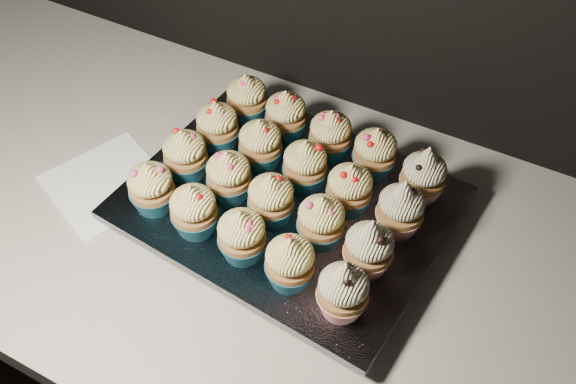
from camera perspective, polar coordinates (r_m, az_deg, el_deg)
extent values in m
cube|color=black|center=(1.33, -4.92, -14.19)|extent=(2.40, 0.60, 0.86)
cube|color=beige|center=(0.96, -6.66, -1.81)|extent=(2.44, 0.64, 0.04)
cube|color=white|center=(1.00, -15.75, 0.71)|extent=(0.21, 0.21, 0.00)
cube|color=black|center=(0.91, 0.00, -1.61)|extent=(0.42, 0.34, 0.02)
cube|color=silver|center=(0.90, 0.00, -0.92)|extent=(0.46, 0.37, 0.01)
cone|color=#17566C|center=(0.90, -11.84, -0.55)|extent=(0.06, 0.06, 0.03)
ellipsoid|color=#FFE580|center=(0.87, -12.22, 1.08)|extent=(0.06, 0.06, 0.04)
cone|color=#FFE580|center=(0.85, -12.47, 2.12)|extent=(0.03, 0.03, 0.02)
cone|color=#17566C|center=(0.86, -8.21, -2.56)|extent=(0.06, 0.06, 0.03)
ellipsoid|color=#FFE580|center=(0.83, -8.49, -0.92)|extent=(0.06, 0.06, 0.04)
cone|color=#FFE580|center=(0.81, -8.67, 0.12)|extent=(0.03, 0.03, 0.02)
cone|color=#17566C|center=(0.83, -4.05, -4.81)|extent=(0.06, 0.06, 0.03)
ellipsoid|color=#FFE580|center=(0.80, -4.19, -3.19)|extent=(0.06, 0.06, 0.04)
cone|color=#FFE580|center=(0.78, -4.28, -2.15)|extent=(0.03, 0.03, 0.02)
cone|color=#17566C|center=(0.80, 0.17, -7.19)|extent=(0.06, 0.06, 0.03)
ellipsoid|color=#FFE580|center=(0.77, 0.18, -5.61)|extent=(0.06, 0.06, 0.04)
cone|color=#FFE580|center=(0.75, 0.19, -4.59)|extent=(0.03, 0.03, 0.02)
cone|color=red|center=(0.78, 4.79, -9.67)|extent=(0.06, 0.06, 0.03)
ellipsoid|color=beige|center=(0.75, 4.98, -8.15)|extent=(0.06, 0.06, 0.04)
cone|color=beige|center=(0.73, 5.12, -6.95)|extent=(0.03, 0.03, 0.03)
cone|color=#17566C|center=(0.93, -8.96, 2.33)|extent=(0.06, 0.06, 0.03)
ellipsoid|color=#FFE580|center=(0.90, -9.24, 3.99)|extent=(0.06, 0.06, 0.04)
cone|color=#FFE580|center=(0.89, -9.42, 5.05)|extent=(0.03, 0.03, 0.02)
cone|color=#17566C|center=(0.89, -5.18, 0.43)|extent=(0.06, 0.06, 0.03)
ellipsoid|color=#FFE580|center=(0.87, -5.36, 2.11)|extent=(0.06, 0.06, 0.04)
cone|color=#FFE580|center=(0.85, -5.46, 3.17)|extent=(0.03, 0.03, 0.02)
cone|color=#17566C|center=(0.86, -1.50, -1.62)|extent=(0.06, 0.06, 0.03)
ellipsoid|color=#FFE580|center=(0.84, -1.55, 0.04)|extent=(0.06, 0.06, 0.04)
cone|color=#FFE580|center=(0.82, -1.58, 1.10)|extent=(0.03, 0.03, 0.02)
cone|color=#17566C|center=(0.84, 2.89, -3.57)|extent=(0.06, 0.06, 0.03)
ellipsoid|color=#FFE580|center=(0.81, 2.99, -1.93)|extent=(0.06, 0.06, 0.04)
cone|color=#FFE580|center=(0.79, 3.06, -0.88)|extent=(0.03, 0.03, 0.02)
cone|color=red|center=(0.82, 7.02, -5.98)|extent=(0.06, 0.06, 0.03)
ellipsoid|color=beige|center=(0.79, 7.27, -4.39)|extent=(0.06, 0.06, 0.04)
cone|color=beige|center=(0.77, 7.47, -3.13)|extent=(0.03, 0.03, 0.03)
cone|color=#17566C|center=(0.97, -6.18, 4.86)|extent=(0.06, 0.06, 0.03)
ellipsoid|color=#FFE580|center=(0.94, -6.37, 6.52)|extent=(0.06, 0.06, 0.04)
cone|color=#FFE580|center=(0.93, -6.49, 7.58)|extent=(0.03, 0.03, 0.02)
cone|color=#17566C|center=(0.93, -2.44, 3.29)|extent=(0.06, 0.06, 0.03)
ellipsoid|color=#FFE580|center=(0.91, -2.51, 4.98)|extent=(0.06, 0.06, 0.04)
cone|color=#FFE580|center=(0.89, -2.56, 6.04)|extent=(0.03, 0.03, 0.02)
cone|color=#17566C|center=(0.91, 1.50, 1.42)|extent=(0.06, 0.06, 0.03)
ellipsoid|color=#FFE580|center=(0.88, 1.55, 3.10)|extent=(0.06, 0.06, 0.04)
cone|color=#FFE580|center=(0.86, 1.58, 4.17)|extent=(0.03, 0.03, 0.02)
cone|color=#17566C|center=(0.88, 5.37, -0.68)|extent=(0.06, 0.06, 0.03)
ellipsoid|color=#FFE580|center=(0.85, 5.55, 0.99)|extent=(0.06, 0.06, 0.04)
cone|color=#FFE580|center=(0.83, 5.67, 2.05)|extent=(0.03, 0.03, 0.02)
cone|color=red|center=(0.86, 9.76, -2.53)|extent=(0.06, 0.06, 0.03)
ellipsoid|color=beige|center=(0.84, 10.09, -0.90)|extent=(0.06, 0.06, 0.04)
cone|color=beige|center=(0.82, 10.35, 0.38)|extent=(0.03, 0.03, 0.03)
cone|color=#17566C|center=(1.01, -3.62, 7.31)|extent=(0.06, 0.06, 0.03)
ellipsoid|color=#FFE580|center=(0.98, -3.73, 8.97)|extent=(0.06, 0.06, 0.04)
cone|color=#FFE580|center=(0.97, -3.80, 10.01)|extent=(0.03, 0.03, 0.02)
cone|color=#17566C|center=(0.98, -0.20, 5.86)|extent=(0.06, 0.06, 0.03)
ellipsoid|color=#FFE580|center=(0.95, -0.21, 7.53)|extent=(0.06, 0.06, 0.04)
cone|color=#FFE580|center=(0.94, -0.21, 8.59)|extent=(0.03, 0.03, 0.02)
cone|color=#17566C|center=(0.95, 3.72, 4.09)|extent=(0.06, 0.06, 0.03)
ellipsoid|color=#FFE580|center=(0.92, 3.83, 5.77)|extent=(0.06, 0.06, 0.04)
cone|color=#FFE580|center=(0.91, 3.91, 6.84)|extent=(0.03, 0.03, 0.02)
cone|color=#17566C|center=(0.93, 7.58, 2.51)|extent=(0.06, 0.06, 0.03)
ellipsoid|color=#FFE580|center=(0.90, 7.82, 4.17)|extent=(0.06, 0.06, 0.04)
cone|color=#FFE580|center=(0.89, 7.97, 5.23)|extent=(0.03, 0.03, 0.02)
cone|color=red|center=(0.91, 11.71, 0.38)|extent=(0.06, 0.06, 0.03)
ellipsoid|color=beige|center=(0.88, 12.09, 2.02)|extent=(0.06, 0.06, 0.04)
cone|color=beige|center=(0.86, 12.38, 3.29)|extent=(0.03, 0.03, 0.03)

